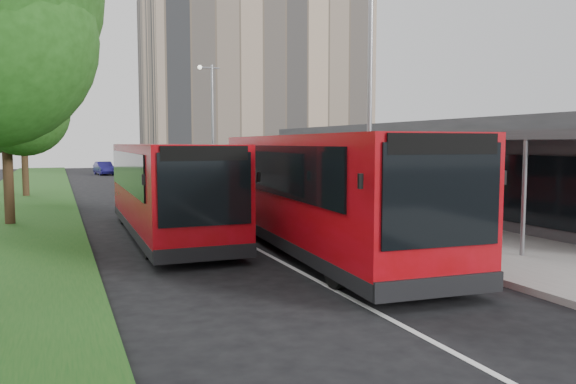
% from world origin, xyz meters
% --- Properties ---
extents(ground, '(120.00, 120.00, 0.00)m').
position_xyz_m(ground, '(0.00, 0.00, 0.00)').
color(ground, black).
rests_on(ground, ground).
extents(pavement, '(5.00, 80.00, 0.15)m').
position_xyz_m(pavement, '(6.00, 20.00, 0.07)').
color(pavement, gray).
rests_on(pavement, ground).
extents(grass_verge, '(5.00, 80.00, 0.10)m').
position_xyz_m(grass_verge, '(-7.00, 20.00, 0.05)').
color(grass_verge, '#1A4C18').
rests_on(grass_verge, ground).
extents(lane_centre_line, '(0.12, 70.00, 0.01)m').
position_xyz_m(lane_centre_line, '(0.00, 15.00, 0.01)').
color(lane_centre_line, silver).
rests_on(lane_centre_line, ground).
extents(kerb_dashes, '(0.12, 56.00, 0.01)m').
position_xyz_m(kerb_dashes, '(3.30, 19.00, 0.01)').
color(kerb_dashes, silver).
rests_on(kerb_dashes, ground).
extents(office_block, '(22.00, 12.00, 18.00)m').
position_xyz_m(office_block, '(14.00, 42.00, 9.00)').
color(office_block, tan).
rests_on(office_block, ground).
extents(station_building, '(7.70, 26.00, 4.00)m').
position_xyz_m(station_building, '(10.86, 8.00, 2.04)').
color(station_building, '#2F2F31').
rests_on(station_building, ground).
extents(tree_mid, '(4.57, 4.57, 7.33)m').
position_xyz_m(tree_mid, '(-7.01, 9.05, 4.73)').
color(tree_mid, '#372616').
rests_on(tree_mid, ground).
extents(tree_far, '(4.92, 4.92, 7.90)m').
position_xyz_m(tree_far, '(-7.01, 21.05, 5.10)').
color(tree_far, '#372616').
rests_on(tree_far, ground).
extents(lamp_post_near, '(1.44, 0.28, 8.00)m').
position_xyz_m(lamp_post_near, '(4.12, 2.00, 4.72)').
color(lamp_post_near, gray).
rests_on(lamp_post_near, pavement).
extents(lamp_post_far, '(1.44, 0.28, 8.00)m').
position_xyz_m(lamp_post_far, '(4.12, 22.00, 4.72)').
color(lamp_post_far, gray).
rests_on(lamp_post_far, pavement).
extents(bus_main, '(3.69, 11.78, 3.29)m').
position_xyz_m(bus_main, '(1.53, -0.00, 1.69)').
color(bus_main, '#AD0915').
rests_on(bus_main, ground).
extents(bus_second, '(2.92, 10.80, 3.04)m').
position_xyz_m(bus_second, '(-1.97, 4.42, 1.56)').
color(bus_second, '#AD0915').
rests_on(bus_second, ground).
extents(litter_bin, '(0.62, 0.62, 0.94)m').
position_xyz_m(litter_bin, '(5.47, 9.74, 0.62)').
color(litter_bin, '#342015').
rests_on(litter_bin, pavement).
extents(bollard, '(0.16, 0.16, 0.90)m').
position_xyz_m(bollard, '(4.48, 17.61, 0.60)').
color(bollard, yellow).
rests_on(bollard, pavement).
extents(car_near, '(1.80, 3.54, 1.15)m').
position_xyz_m(car_near, '(2.09, 37.43, 0.58)').
color(car_near, '#5A0C19').
rests_on(car_near, ground).
extents(car_far, '(1.87, 4.03, 1.28)m').
position_xyz_m(car_far, '(-1.10, 43.29, 0.64)').
color(car_far, navy).
rests_on(car_far, ground).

